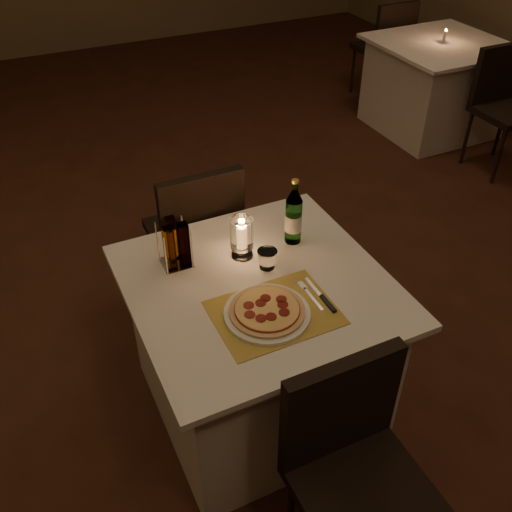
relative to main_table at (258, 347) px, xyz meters
name	(u,v)px	position (x,y,z in m)	size (l,w,h in m)	color
floor	(220,337)	(0.00, 0.47, -0.38)	(8.00, 10.00, 0.02)	#442116
main_table	(258,347)	(0.00, 0.00, 0.00)	(1.00, 1.00, 0.74)	white
chair_near	(353,457)	(0.00, -0.71, 0.18)	(0.42, 0.42, 0.90)	black
chair_far	(197,228)	(0.00, 0.71, 0.18)	(0.42, 0.42, 0.90)	black
placemat	(274,313)	(-0.02, -0.18, 0.37)	(0.45, 0.34, 0.00)	gold
plate	(267,313)	(-0.05, -0.18, 0.38)	(0.32, 0.32, 0.01)	white
pizza	(267,310)	(-0.05, -0.18, 0.39)	(0.28, 0.28, 0.02)	#D8B77F
fork	(309,294)	(0.14, -0.15, 0.37)	(0.02, 0.18, 0.00)	silver
knife	(325,300)	(0.18, -0.21, 0.37)	(0.02, 0.22, 0.01)	black
tumbler	(267,259)	(0.08, 0.07, 0.41)	(0.08, 0.08, 0.08)	white
water_bottle	(294,217)	(0.25, 0.19, 0.49)	(0.07, 0.07, 0.30)	#64AA5B
hurricane_candle	(242,235)	(0.01, 0.19, 0.47)	(0.09, 0.09, 0.18)	white
cruet_caddy	(175,246)	(-0.25, 0.25, 0.46)	(0.12, 0.12, 0.21)	white
neighbor_table_right	(435,87)	(2.63, 2.04, 0.00)	(1.00, 1.00, 0.74)	white
neighbor_chair_ra	(503,97)	(2.63, 1.32, 0.18)	(0.42, 0.42, 0.90)	black
neighbor_chair_rb	(387,41)	(2.63, 2.75, 0.18)	(0.42, 0.42, 0.90)	black
neighbor_candle_right	(445,36)	(2.63, 2.04, 0.41)	(0.03, 0.03, 0.11)	white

